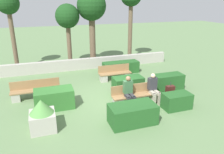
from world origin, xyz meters
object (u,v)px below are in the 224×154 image
object	(u,v)px
bench_left_side	(36,91)
person_seated_man	(129,90)
tree_center_left	(67,18)
tree_center_right	(92,8)
planter_corner_left	(42,115)
bench_right_side	(115,75)
suitcase	(170,93)
tree_leftmost	(8,7)
person_seated_woman	(154,87)
bench_front	(136,96)

from	to	relation	value
bench_left_side	person_seated_man	world-z (taller)	person_seated_man
tree_center_left	tree_center_right	xyz separation A→B (m)	(1.60, -0.01, 0.56)
tree_center_left	tree_center_right	world-z (taller)	tree_center_right
planter_corner_left	tree_center_left	xyz separation A→B (m)	(2.06, 7.55, 2.61)
planter_corner_left	bench_right_side	bearing A→B (deg)	44.08
bench_right_side	planter_corner_left	xyz separation A→B (m)	(-4.01, -3.89, 0.24)
suitcase	person_seated_man	bearing A→B (deg)	179.62
bench_right_side	person_seated_man	xyz separation A→B (m)	(-0.50, -3.18, 0.40)
planter_corner_left	suitcase	size ratio (longest dim) A/B	1.32
tree_leftmost	person_seated_woman	bearing A→B (deg)	-49.56
person_seated_man	tree_center_right	world-z (taller)	tree_center_right
planter_corner_left	tree_center_right	xyz separation A→B (m)	(3.66, 7.54, 3.17)
suitcase	tree_leftmost	distance (m)	10.44
person_seated_man	tree_center_right	bearing A→B (deg)	88.79
planter_corner_left	suitcase	world-z (taller)	planter_corner_left
suitcase	tree_center_right	xyz separation A→B (m)	(-1.86, 6.85, 3.40)
tree_center_left	bench_left_side	bearing A→B (deg)	-115.44
tree_leftmost	tree_center_left	distance (m)	3.46
bench_right_side	tree_center_right	xyz separation A→B (m)	(-0.36, 3.65, 3.41)
bench_right_side	bench_front	bearing A→B (deg)	-80.61
person_seated_woman	tree_leftmost	world-z (taller)	tree_leftmost
bench_right_side	suitcase	bearing A→B (deg)	-53.77
bench_front	tree_center_left	bearing A→B (deg)	105.57
suitcase	tree_center_left	distance (m)	8.18
person_seated_man	tree_center_left	bearing A→B (deg)	101.98
bench_left_side	tree_center_left	distance (m)	6.00
tree_center_left	suitcase	bearing A→B (deg)	-63.24
bench_left_side	planter_corner_left	world-z (taller)	planter_corner_left
tree_leftmost	person_seated_man	bearing A→B (deg)	-55.49
bench_left_side	planter_corner_left	distance (m)	2.79
tree_center_left	person_seated_woman	bearing A→B (deg)	-69.12
person_seated_man	person_seated_woman	bearing A→B (deg)	-0.05
person_seated_woman	tree_center_right	distance (m)	7.54
tree_center_left	tree_center_right	size ratio (longest dim) A/B	0.84
bench_right_side	person_seated_man	distance (m)	3.24
tree_center_right	planter_corner_left	bearing A→B (deg)	-115.87
bench_right_side	tree_leftmost	size ratio (longest dim) A/B	0.38
suitcase	tree_center_left	bearing A→B (deg)	116.76
person_seated_man	planter_corner_left	distance (m)	3.59
bench_left_side	person_seated_man	distance (m)	4.27
bench_right_side	tree_leftmost	bearing A→B (deg)	155.20
suitcase	bench_front	bearing A→B (deg)	174.37
tree_center_left	bench_right_side	bearing A→B (deg)	-61.91
suitcase	tree_leftmost	size ratio (longest dim) A/B	0.18
bench_front	tree_center_right	bearing A→B (deg)	92.32
tree_leftmost	tree_center_right	xyz separation A→B (m)	(4.98, -0.20, -0.14)
suitcase	tree_leftmost	xyz separation A→B (m)	(-6.84, 7.05, 3.54)
tree_center_right	tree_center_left	bearing A→B (deg)	179.69
planter_corner_left	suitcase	xyz separation A→B (m)	(5.52, 0.69, -0.23)
person_seated_woman	tree_center_left	bearing A→B (deg)	110.88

